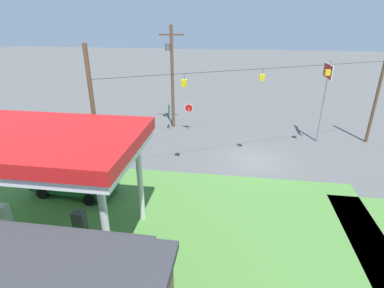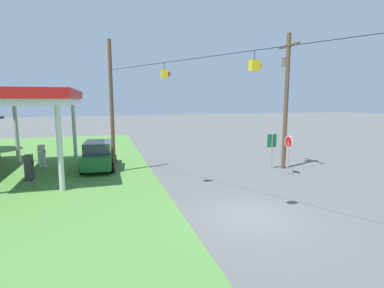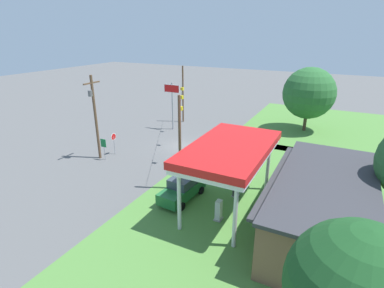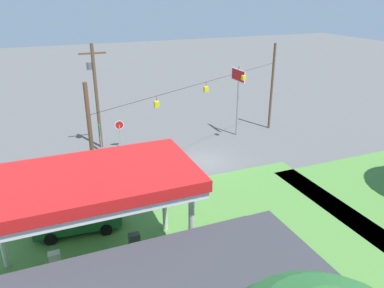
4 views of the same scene
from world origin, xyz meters
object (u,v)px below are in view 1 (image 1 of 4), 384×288
at_px(gas_station_canopy, 23,144).
at_px(utility_pole_main, 172,73).
at_px(fuel_pump_near, 81,228).
at_px(stop_sign_overhead, 326,84).
at_px(stop_sign_roadside, 189,111).
at_px(car_at_pumps_front, 75,178).
at_px(route_sign, 169,112).
at_px(fuel_pump_far, 5,220).

height_order(gas_station_canopy, utility_pole_main, utility_pole_main).
distance_m(fuel_pump_near, stop_sign_overhead, 20.10).
distance_m(gas_station_canopy, stop_sign_roadside, 16.30).
xyz_separation_m(fuel_pump_near, car_at_pumps_front, (2.31, -3.83, 0.23)).
bearing_deg(route_sign, gas_station_canopy, 79.76).
relative_size(gas_station_canopy, fuel_pump_far, 6.08).
relative_size(gas_station_canopy, utility_pole_main, 1.08).
bearing_deg(stop_sign_roadside, fuel_pump_near, -99.64).
bearing_deg(fuel_pump_near, stop_sign_roadside, -99.64).
relative_size(car_at_pumps_front, stop_sign_roadside, 1.98).
bearing_deg(car_at_pumps_front, fuel_pump_near, 126.02).
height_order(fuel_pump_far, stop_sign_overhead, stop_sign_overhead).
xyz_separation_m(stop_sign_roadside, utility_pole_main, (1.64, -0.75, 3.26)).
relative_size(fuel_pump_far, utility_pole_main, 0.18).
xyz_separation_m(fuel_pump_near, utility_pole_main, (-0.97, -16.12, 4.31)).
relative_size(gas_station_canopy, stop_sign_roadside, 3.92).
bearing_deg(stop_sign_roadside, fuel_pump_far, -112.69).
bearing_deg(fuel_pump_far, utility_pole_main, -106.53).
height_order(fuel_pump_far, utility_pole_main, utility_pole_main).
xyz_separation_m(gas_station_canopy, stop_sign_overhead, (-15.52, -14.23, -0.03)).
distance_m(gas_station_canopy, utility_pole_main, 16.38).
bearing_deg(stop_sign_roadside, gas_station_canopy, -106.38).
bearing_deg(fuel_pump_near, stop_sign_overhead, -133.74).
bearing_deg(gas_station_canopy, fuel_pump_near, -179.95).
bearing_deg(car_at_pumps_front, gas_station_canopy, 100.90).
relative_size(fuel_pump_near, stop_sign_roadside, 0.65).
height_order(car_at_pumps_front, route_sign, route_sign).
relative_size(gas_station_canopy, fuel_pump_near, 6.08).
xyz_separation_m(fuel_pump_far, stop_sign_roadside, (-6.43, -15.37, 1.05)).
height_order(fuel_pump_far, route_sign, route_sign).
bearing_deg(stop_sign_overhead, gas_station_canopy, 42.51).
bearing_deg(fuel_pump_far, gas_station_canopy, 179.95).
height_order(route_sign, utility_pole_main, utility_pole_main).
bearing_deg(fuel_pump_near, fuel_pump_far, 0.00).
bearing_deg(stop_sign_overhead, stop_sign_roadside, -5.90).
bearing_deg(stop_sign_overhead, fuel_pump_far, 39.23).
bearing_deg(fuel_pump_near, car_at_pumps_front, -58.92).
bearing_deg(route_sign, fuel_pump_near, 86.81).
relative_size(car_at_pumps_front, route_sign, 2.06).
relative_size(fuel_pump_far, stop_sign_roadside, 0.65).
relative_size(stop_sign_roadside, stop_sign_overhead, 0.37).
bearing_deg(utility_pole_main, fuel_pump_far, 73.47).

